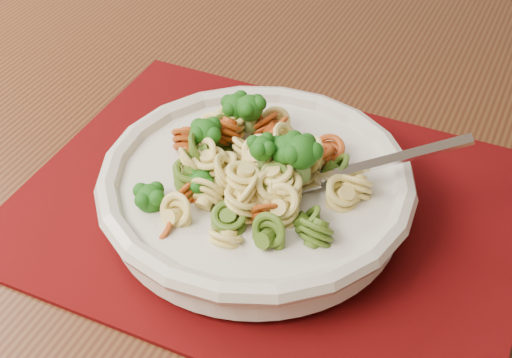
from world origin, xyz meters
The scene contains 5 objects.
dining_table centered at (0.77, 0.57, 0.67)m, with size 1.46×1.00×0.78m.
placemat centered at (0.72, 0.46, 0.78)m, with size 0.43×0.33×0.00m, color #4F0309.
pasta_bowl centered at (0.71, 0.44, 0.81)m, with size 0.27×0.27×0.05m.
pasta_broccoli_heap centered at (0.71, 0.44, 0.83)m, with size 0.22×0.22×0.06m, color #DEC26E, non-canonical shape.
fork centered at (0.75, 0.45, 0.83)m, with size 0.19×0.02×0.01m, color silver, non-canonical shape.
Camera 1 is at (0.93, 0.06, 1.21)m, focal length 50.00 mm.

